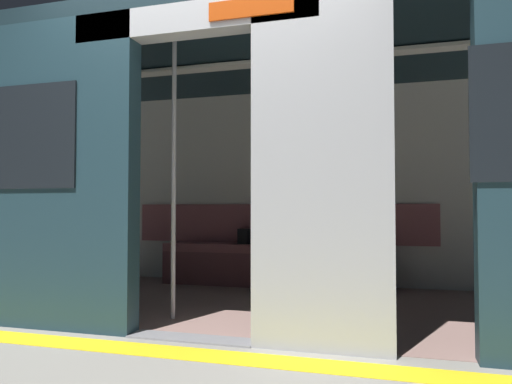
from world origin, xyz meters
The scene contains 8 objects.
ground_plane centered at (0.00, 0.00, 0.00)m, with size 60.00×60.00×0.00m, color gray.
platform_edge_strip centered at (0.00, 0.30, 0.00)m, with size 8.00×0.24×0.01m, color yellow.
train_car centered at (0.05, -1.18, 1.54)m, with size 6.40×2.71×2.35m.
bench_seat centered at (0.00, -2.20, 0.36)m, with size 2.53×0.44×0.46m.
person_seated centered at (-0.21, -2.15, 0.68)m, with size 0.55×0.69×1.19m.
handbag centered at (0.27, -2.24, 0.55)m, with size 0.26×0.15×0.17m.
book centered at (-0.59, -2.22, 0.48)m, with size 0.15×0.22×0.03m, color silver.
grab_pole_door centered at (0.37, -0.49, 1.11)m, with size 0.04×0.04×2.21m, color silver.
Camera 1 is at (-1.30, 2.94, 0.86)m, focal length 33.54 mm.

